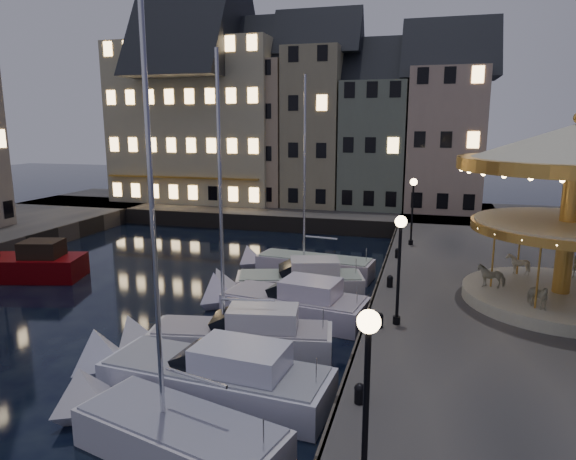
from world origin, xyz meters
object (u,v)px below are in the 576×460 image
(motorboat_f, at_px, (305,266))
(red_fishing_boat, at_px, (21,267))
(motorboat_b, at_px, (205,377))
(bollard_b, at_px, (379,319))
(bollard_d, at_px, (397,253))
(streetlamp_c, at_px, (413,202))
(motorboat_e, at_px, (291,284))
(motorboat_d, at_px, (286,304))
(bollard_a, at_px, (360,393))
(motorboat_c, at_px, (231,338))
(carousel, at_px, (573,180))
(streetlamp_a, at_px, (367,385))
(motorboat_a, at_px, (164,433))
(bollard_c, at_px, (390,281))
(streetlamp_b, at_px, (399,254))

(motorboat_f, relative_size, red_fishing_boat, 1.36)
(motorboat_b, distance_m, motorboat_f, 14.28)
(bollard_b, distance_m, bollard_d, 10.50)
(streetlamp_c, distance_m, motorboat_e, 10.18)
(bollard_b, bearing_deg, motorboat_f, 117.44)
(bollard_d, relative_size, motorboat_d, 0.07)
(motorboat_d, bearing_deg, bollard_a, -62.72)
(motorboat_c, bearing_deg, streetlamp_c, 67.97)
(streetlamp_c, bearing_deg, carousel, -55.05)
(bollard_d, height_order, motorboat_f, motorboat_f)
(streetlamp_a, xyz_separation_m, motorboat_a, (-5.63, 2.38, -3.48))
(bollard_d, bearing_deg, bollard_c, -90.00)
(streetlamp_b, xyz_separation_m, bollard_a, (-0.60, -6.00, -2.41))
(streetlamp_a, bearing_deg, streetlamp_b, 90.00)
(bollard_a, height_order, red_fishing_boat, red_fishing_boat)
(bollard_b, bearing_deg, bollard_a, -90.00)
(bollard_a, distance_m, motorboat_b, 5.44)
(bollard_c, height_order, motorboat_d, motorboat_d)
(bollard_a, bearing_deg, motorboat_f, 108.59)
(streetlamp_c, relative_size, bollard_b, 7.32)
(bollard_c, height_order, motorboat_b, motorboat_b)
(bollard_b, distance_m, carousel, 9.83)
(streetlamp_b, relative_size, carousel, 0.46)
(streetlamp_b, height_order, bollard_a, streetlamp_b)
(streetlamp_c, distance_m, bollard_a, 19.66)
(motorboat_c, xyz_separation_m, motorboat_d, (1.00, 4.30, -0.04))
(motorboat_e, bearing_deg, motorboat_b, -90.64)
(streetlamp_a, distance_m, bollard_d, 20.15)
(bollard_c, distance_m, red_fishing_boat, 20.87)
(streetlamp_a, height_order, motorboat_a, motorboat_a)
(motorboat_a, bearing_deg, streetlamp_a, -22.86)
(streetlamp_b, distance_m, streetlamp_c, 13.50)
(bollard_b, distance_m, motorboat_a, 8.79)
(streetlamp_b, relative_size, streetlamp_c, 1.00)
(motorboat_b, bearing_deg, carousel, 35.74)
(bollard_c, bearing_deg, red_fishing_boat, 179.94)
(bollard_b, height_order, bollard_c, same)
(motorboat_a, relative_size, motorboat_c, 1.09)
(motorboat_d, relative_size, carousel, 0.84)
(bollard_d, bearing_deg, bollard_a, -90.00)
(bollard_b, height_order, motorboat_b, motorboat_b)
(streetlamp_c, height_order, bollard_a, streetlamp_c)
(motorboat_a, xyz_separation_m, motorboat_d, (0.53, 10.35, 0.10))
(motorboat_a, bearing_deg, red_fishing_boat, 142.47)
(streetlamp_a, bearing_deg, motorboat_e, 109.80)
(streetlamp_c, distance_m, red_fishing_boat, 23.49)
(motorboat_b, xyz_separation_m, carousel, (12.29, 8.85, 5.87))
(bollard_d, height_order, carousel, carousel)
(streetlamp_b, bearing_deg, motorboat_c, -165.55)
(motorboat_b, bearing_deg, motorboat_a, -87.11)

